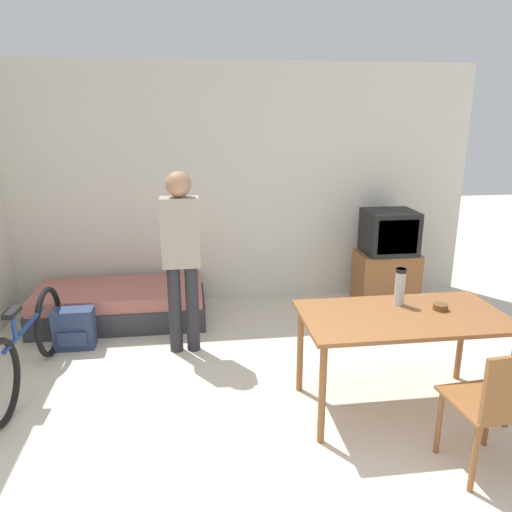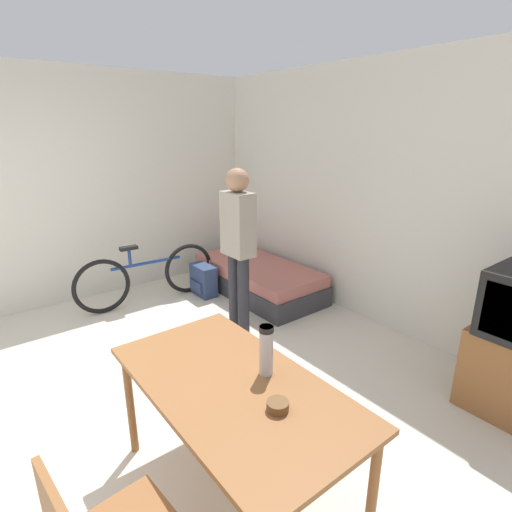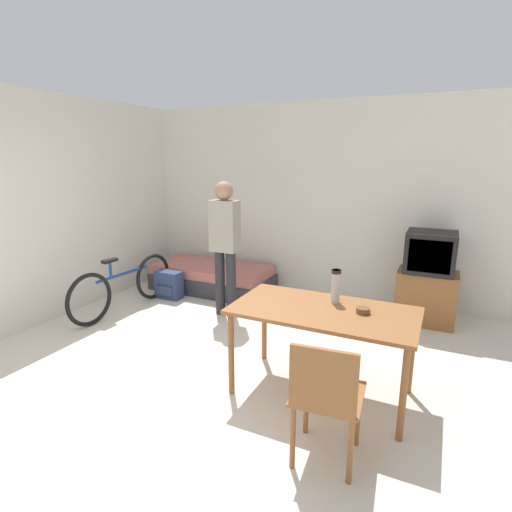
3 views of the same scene
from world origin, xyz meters
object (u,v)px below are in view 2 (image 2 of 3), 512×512
thermos_flask (266,348)px  mate_bowl (278,406)px  bicycle (148,276)px  backpack (203,280)px  daybed (258,278)px  person_standing (238,240)px  dining_table (233,396)px

thermos_flask → mate_bowl: (0.26, -0.14, -0.13)m
bicycle → backpack: 0.69m
daybed → thermos_flask: (2.32, -1.76, 0.73)m
daybed → backpack: bearing=-120.7°
bicycle → person_standing: (1.26, 0.45, 0.65)m
dining_table → backpack: 3.00m
daybed → dining_table: bearing=-40.7°
thermos_flask → backpack: thermos_flask is taller
backpack → mate_bowl: bearing=-24.0°
bicycle → person_standing: bearing=19.7°
daybed → person_standing: size_ratio=1.06×
person_standing → thermos_flask: bearing=-30.9°
dining_table → thermos_flask: (0.04, 0.19, 0.24)m
daybed → person_standing: person_standing is taller
bicycle → backpack: size_ratio=4.40×
dining_table → mate_bowl: (0.31, 0.05, 0.10)m
bicycle → backpack: bicycle is taller
bicycle → mate_bowl: size_ratio=15.97×
person_standing → daybed: bearing=131.0°
bicycle → mate_bowl: mate_bowl is taller
mate_bowl → dining_table: bearing=-171.1°
daybed → thermos_flask: thermos_flask is taller
person_standing → backpack: size_ratio=4.30×
dining_table → backpack: bearing=152.7°
thermos_flask → person_standing: bearing=149.1°
bicycle → thermos_flask: size_ratio=5.99×
daybed → thermos_flask: bearing=-37.3°
person_standing → mate_bowl: (1.90, -1.12, -0.20)m
dining_table → person_standing: 2.00m
daybed → dining_table: size_ratio=1.20×
dining_table → person_standing: size_ratio=0.88×
daybed → mate_bowl: mate_bowl is taller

